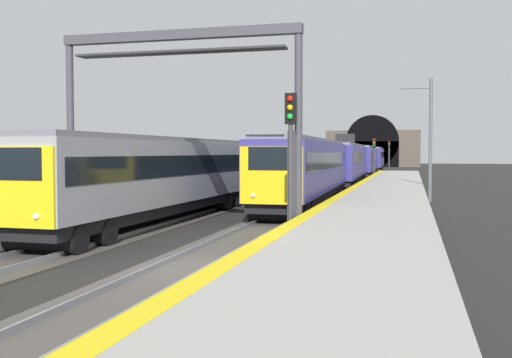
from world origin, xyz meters
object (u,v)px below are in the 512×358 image
at_px(railway_signal_far, 389,152).
at_px(overhead_signal_gantry, 178,81).
at_px(train_adjacent_platform, 264,165).
at_px(railway_signal_mid, 374,155).
at_px(catenary_mast_near, 290,148).
at_px(catenary_mast_far, 430,139).
at_px(railway_signal_near, 291,153).
at_px(train_main_approaching, 355,161).

relative_size(railway_signal_far, overhead_signal_gantry, 0.56).
xyz_separation_m(train_adjacent_platform, railway_signal_mid, (21.85, -6.86, 0.67)).
bearing_deg(catenary_mast_near, catenary_mast_far, -158.62).
bearing_deg(railway_signal_near, overhead_signal_gantry, -99.03).
bearing_deg(train_main_approaching, overhead_signal_gantry, -4.44).
distance_m(railway_signal_far, catenary_mast_far, 70.07).
distance_m(railway_signal_mid, railway_signal_far, 43.76).
relative_size(train_main_approaching, catenary_mast_near, 10.88).
bearing_deg(railway_signal_mid, catenary_mast_near, -148.12).
xyz_separation_m(catenary_mast_near, catenary_mast_far, (-48.34, -18.92, 0.21)).
bearing_deg(catenary_mast_far, railway_signal_near, 165.48).
bearing_deg(railway_signal_near, train_main_approaching, -177.59).
bearing_deg(train_adjacent_platform, railway_signal_far, 175.00).
bearing_deg(catenary_mast_near, railway_signal_far, -32.69).
bearing_deg(railway_signal_far, railway_signal_near, 0.00).
xyz_separation_m(railway_signal_far, catenary_mast_far, (-69.88, -5.10, 0.88)).
height_order(railway_signal_near, catenary_mast_near, catenary_mast_near).
bearing_deg(railway_signal_far, catenary_mast_near, -32.69).
bearing_deg(catenary_mast_far, catenary_mast_near, 21.38).
bearing_deg(railway_signal_mid, catenary_mast_far, 11.05).
xyz_separation_m(train_main_approaching, railway_signal_mid, (1.33, -1.87, 0.61)).
xyz_separation_m(railway_signal_mid, catenary_mast_far, (-26.12, -5.10, 1.16)).
bearing_deg(railway_signal_near, railway_signal_far, -180.00).
relative_size(train_adjacent_platform, railway_signal_near, 11.33).
relative_size(railway_signal_far, catenary_mast_far, 0.66).
bearing_deg(catenary_mast_far, overhead_signal_gantry, 153.52).
height_order(train_main_approaching, railway_signal_near, railway_signal_near).
height_order(catenary_mast_near, catenary_mast_far, catenary_mast_far).
bearing_deg(overhead_signal_gantry, train_adjacent_platform, 6.11).
distance_m(railway_signal_mid, catenary_mast_far, 26.64).
bearing_deg(train_main_approaching, catenary_mast_far, 14.52).
height_order(railway_signal_far, catenary_mast_near, catenary_mast_near).
height_order(railway_signal_near, catenary_mast_far, catenary_mast_far).
relative_size(railway_signal_mid, overhead_signal_gantry, 0.51).
xyz_separation_m(railway_signal_near, catenary_mast_near, (68.03, 13.82, 0.69)).
distance_m(train_adjacent_platform, railway_signal_far, 65.97).
bearing_deg(overhead_signal_gantry, railway_signal_near, -99.03).
height_order(railway_signal_far, overhead_signal_gantry, overhead_signal_gantry).
distance_m(railway_signal_far, catenary_mast_near, 25.60).
distance_m(railway_signal_mid, overhead_signal_gantry, 45.42).
xyz_separation_m(train_main_approaching, train_adjacent_platform, (-20.52, 4.98, -0.06)).
xyz_separation_m(overhead_signal_gantry, catenary_mast_far, (19.00, -9.46, -1.76)).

